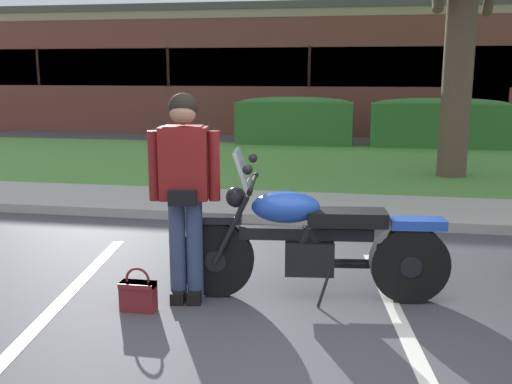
{
  "coord_description": "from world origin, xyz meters",
  "views": [
    {
      "loc": [
        0.32,
        -3.57,
        1.87
      ],
      "look_at": [
        -0.55,
        1.31,
        0.85
      ],
      "focal_mm": 41.3,
      "sensor_mm": 36.0,
      "label": 1
    }
  ],
  "objects": [
    {
      "name": "ground_plane",
      "position": [
        0.0,
        0.0,
        0.0
      ],
      "size": [
        140.0,
        140.0,
        0.0
      ],
      "primitive_type": "plane",
      "color": "#424247"
    },
    {
      "name": "curb_strip",
      "position": [
        0.0,
        3.52,
        0.06
      ],
      "size": [
        60.0,
        0.2,
        0.12
      ],
      "primitive_type": "cube",
      "color": "#ADA89E",
      "rests_on": "ground"
    },
    {
      "name": "concrete_walk",
      "position": [
        0.0,
        4.37,
        0.04
      ],
      "size": [
        60.0,
        1.5,
        0.08
      ],
      "primitive_type": "cube",
      "color": "#ADA89E",
      "rests_on": "ground"
    },
    {
      "name": "grass_lawn",
      "position": [
        0.0,
        8.19,
        0.03
      ],
      "size": [
        60.0,
        6.14,
        0.06
      ],
      "primitive_type": "cube",
      "color": "#518E3D",
      "rests_on": "ground"
    },
    {
      "name": "stall_stripe_0",
      "position": [
        -2.01,
        0.2,
        0.0
      ],
      "size": [
        0.7,
        4.38,
        0.01
      ],
      "primitive_type": "cube",
      "rotation": [
        0.0,
        0.0,
        0.13
      ],
      "color": "silver",
      "rests_on": "ground"
    },
    {
      "name": "stall_stripe_1",
      "position": [
        0.73,
        0.2,
        0.0
      ],
      "size": [
        0.7,
        4.38,
        0.01
      ],
      "primitive_type": "cube",
      "rotation": [
        0.0,
        0.0,
        0.13
      ],
      "color": "silver",
      "rests_on": "ground"
    },
    {
      "name": "motorcycle",
      "position": [
        0.03,
        1.12,
        0.49
      ],
      "size": [
        2.24,
        0.82,
        1.26
      ],
      "color": "black",
      "rests_on": "ground"
    },
    {
      "name": "rider_person",
      "position": [
        -1.06,
        0.88,
        0.99
      ],
      "size": [
        0.57,
        0.33,
        1.7
      ],
      "color": "black",
      "rests_on": "ground"
    },
    {
      "name": "handbag",
      "position": [
        -1.37,
        0.59,
        0.14
      ],
      "size": [
        0.28,
        0.13,
        0.36
      ],
      "color": "maroon",
      "rests_on": "ground"
    },
    {
      "name": "hedge_left",
      "position": [
        -1.36,
        11.29,
        0.65
      ],
      "size": [
        2.92,
        0.9,
        1.24
      ],
      "color": "#336B2D",
      "rests_on": "ground"
    },
    {
      "name": "hedge_center_left",
      "position": [
        2.19,
        11.29,
        0.65
      ],
      "size": [
        3.32,
        0.9,
        1.24
      ],
      "color": "#336B2D",
      "rests_on": "ground"
    },
    {
      "name": "brick_building",
      "position": [
        -1.2,
        17.69,
        1.91
      ],
      "size": [
        24.91,
        8.46,
        3.81
      ],
      "color": "brown",
      "rests_on": "ground"
    }
  ]
}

